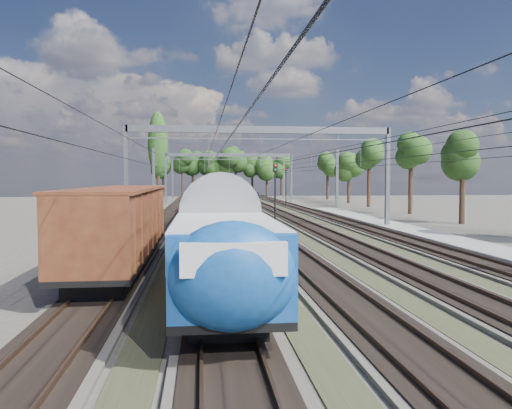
{
  "coord_description": "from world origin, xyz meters",
  "views": [
    {
      "loc": [
        -5.21,
        -13.3,
        4.51
      ],
      "look_at": [
        -1.68,
        18.52,
        2.8
      ],
      "focal_mm": 35.0,
      "sensor_mm": 36.0,
      "label": 1
    }
  ],
  "objects": [
    {
      "name": "ground",
      "position": [
        0.0,
        0.0,
        0.0
      ],
      "size": [
        220.0,
        220.0,
        0.0
      ],
      "primitive_type": "plane",
      "color": "#47423A",
      "rests_on": "ground"
    },
    {
      "name": "track_bed",
      "position": [
        -0.0,
        45.0,
        0.1
      ],
      "size": [
        21.0,
        130.0,
        0.34
      ],
      "color": "#47423A",
      "rests_on": "ground"
    },
    {
      "name": "platform",
      "position": [
        12.0,
        20.0,
        0.15
      ],
      "size": [
        3.0,
        70.0,
        0.3
      ],
      "primitive_type": "cube",
      "color": "gray",
      "rests_on": "ground"
    },
    {
      "name": "catenary",
      "position": [
        0.33,
        52.69,
        6.4
      ],
      "size": [
        25.65,
        130.0,
        9.0
      ],
      "color": "slate",
      "rests_on": "ground"
    },
    {
      "name": "tree_belt",
      "position": [
        8.17,
        89.75,
        8.07
      ],
      "size": [
        40.69,
        100.0,
        11.73
      ],
      "color": "black",
      "rests_on": "ground"
    },
    {
      "name": "poplar",
      "position": [
        -14.5,
        98.0,
        11.89
      ],
      "size": [
        4.4,
        4.4,
        19.04
      ],
      "color": "black",
      "rests_on": "ground"
    },
    {
      "name": "emu_train",
      "position": [
        -4.5,
        30.04,
        2.69
      ],
      "size": [
        3.12,
        66.0,
        4.57
      ],
      "color": "black",
      "rests_on": "ground"
    },
    {
      "name": "freight_boxcar",
      "position": [
        -9.0,
        10.91,
        2.37
      ],
      "size": [
        3.13,
        15.1,
        3.89
      ],
      "color": "black",
      "rests_on": "ground"
    },
    {
      "name": "worker",
      "position": [
        5.13,
        76.14,
        1.0
      ],
      "size": [
        0.7,
        0.85,
        2.0
      ],
      "primitive_type": "imported",
      "rotation": [
        0.0,
        0.0,
        1.92
      ],
      "color": "black",
      "rests_on": "ground"
    },
    {
      "name": "signal_near",
      "position": [
        0.91,
        27.51,
        3.6
      ],
      "size": [
        0.37,
        0.34,
        5.7
      ],
      "rotation": [
        0.0,
        0.0,
        0.1
      ],
      "color": "black",
      "rests_on": "ground"
    },
    {
      "name": "signal_far",
      "position": [
        8.01,
        63.47,
        3.8
      ],
      "size": [
        0.4,
        0.36,
        6.0
      ],
      "rotation": [
        0.0,
        0.0,
        -0.13
      ],
      "color": "black",
      "rests_on": "ground"
    }
  ]
}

